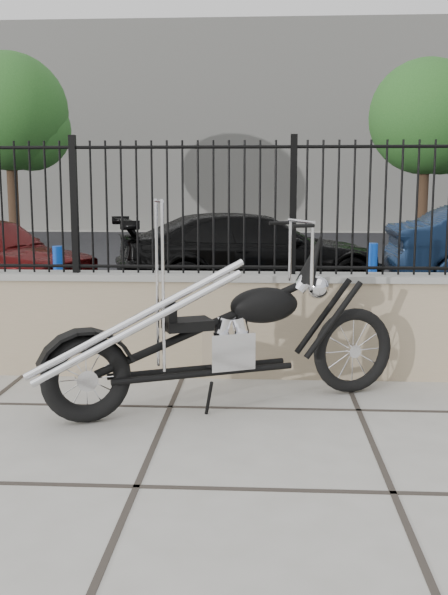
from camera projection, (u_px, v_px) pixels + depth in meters
name	position (u px, v px, depth m)	size (l,w,h in m)	color
ground_plane	(136.00, 487.00, 4.10)	(90.00, 90.00, 0.00)	#99968E
parking_lot	(232.00, 261.00, 16.42)	(30.00, 30.00, 0.00)	black
retaining_wall	(184.00, 324.00, 6.49)	(14.00, 0.36, 0.96)	gray
iron_fence	(183.00, 208.00, 6.32)	(14.00, 0.08, 1.20)	black
background_building	(247.00, 132.00, 29.59)	(22.00, 6.00, 8.00)	beige
chopper_motorcycle	(222.00, 304.00, 5.44)	(2.82, 0.50, 1.69)	black
car_black	(253.00, 253.00, 11.53)	(1.84, 4.52, 1.31)	black
bollard_a	(59.00, 286.00, 8.72)	(0.12, 0.12, 1.01)	#0C44BC
bollard_b	(371.00, 287.00, 8.42)	(0.13, 0.13, 1.08)	#0E35D5
tree_left	(9.00, 106.00, 20.40)	(3.43, 3.43, 5.79)	#382619
tree_right	(426.00, 111.00, 19.67)	(3.24, 3.24, 5.47)	#382619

